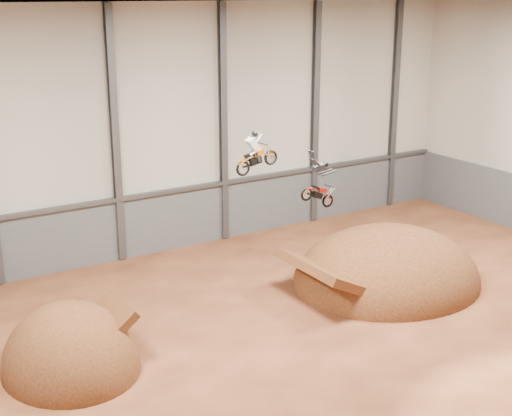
# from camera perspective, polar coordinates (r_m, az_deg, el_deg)

# --- Properties ---
(floor) EXTENTS (40.00, 40.00, 0.00)m
(floor) POSITION_cam_1_polar(r_m,az_deg,el_deg) (30.69, 5.94, -11.38)
(floor) COLOR #552916
(floor) RESTS_ON ground
(back_wall) EXTENTS (40.00, 0.10, 14.00)m
(back_wall) POSITION_cam_1_polar(r_m,az_deg,el_deg) (40.55, -6.91, 6.18)
(back_wall) COLOR beige
(back_wall) RESTS_ON ground
(ceiling) EXTENTS (40.00, 40.00, 0.00)m
(ceiling) POSITION_cam_1_polar(r_m,az_deg,el_deg) (27.02, 6.87, 15.74)
(ceiling) COLOR black
(ceiling) RESTS_ON back_wall
(lower_band_back) EXTENTS (39.80, 0.18, 3.50)m
(lower_band_back) POSITION_cam_1_polar(r_m,az_deg,el_deg) (41.77, -6.60, -0.93)
(lower_band_back) COLOR #55585C
(lower_band_back) RESTS_ON ground
(steel_rail) EXTENTS (39.80, 0.35, 0.20)m
(steel_rail) POSITION_cam_1_polar(r_m,az_deg,el_deg) (41.12, -6.59, 1.40)
(steel_rail) COLOR #47494F
(steel_rail) RESTS_ON lower_band_back
(steel_column_2) EXTENTS (0.40, 0.36, 13.90)m
(steel_column_2) POSITION_cam_1_polar(r_m,az_deg,el_deg) (39.10, -11.21, 5.58)
(steel_column_2) COLOR #47494F
(steel_column_2) RESTS_ON ground
(steel_column_3) EXTENTS (0.40, 0.36, 13.90)m
(steel_column_3) POSITION_cam_1_polar(r_m,az_deg,el_deg) (41.88, -2.64, 6.63)
(steel_column_3) COLOR #47494F
(steel_column_3) RESTS_ON ground
(steel_column_4) EXTENTS (0.40, 0.36, 13.90)m
(steel_column_4) POSITION_cam_1_polar(r_m,az_deg,el_deg) (45.47, 4.75, 7.42)
(steel_column_4) COLOR #47494F
(steel_column_4) RESTS_ON ground
(steel_column_5) EXTENTS (0.40, 0.36, 13.90)m
(steel_column_5) POSITION_cam_1_polar(r_m,az_deg,el_deg) (49.70, 10.99, 8.00)
(steel_column_5) COLOR #47494F
(steel_column_5) RESTS_ON ground
(takeoff_ramp) EXTENTS (5.40, 6.23, 5.40)m
(takeoff_ramp) POSITION_cam_1_polar(r_m,az_deg,el_deg) (30.27, -14.53, -12.31)
(takeoff_ramp) COLOR #3F200F
(takeoff_ramp) RESTS_ON ground
(landing_ramp) EXTENTS (10.14, 8.97, 5.85)m
(landing_ramp) POSITION_cam_1_polar(r_m,az_deg,el_deg) (37.79, 10.37, -5.91)
(landing_ramp) COLOR #3F200F
(landing_ramp) RESTS_ON ground
(fmx_rider_a) EXTENTS (2.38, 0.78, 2.23)m
(fmx_rider_a) POSITION_cam_1_polar(r_m,az_deg,el_deg) (29.80, 0.19, 4.78)
(fmx_rider_a) COLOR #C05200
(fmx_rider_b) EXTENTS (3.02, 0.78, 2.81)m
(fmx_rider_b) POSITION_cam_1_polar(r_m,az_deg,el_deg) (29.67, 4.79, 2.22)
(fmx_rider_b) COLOR red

